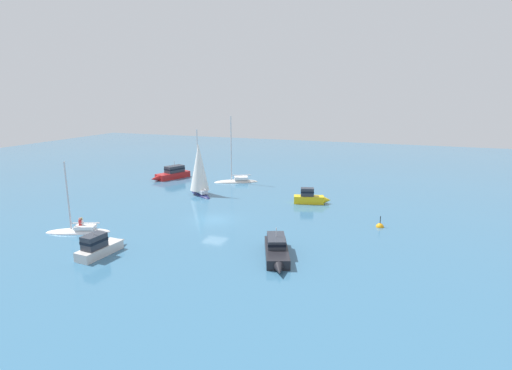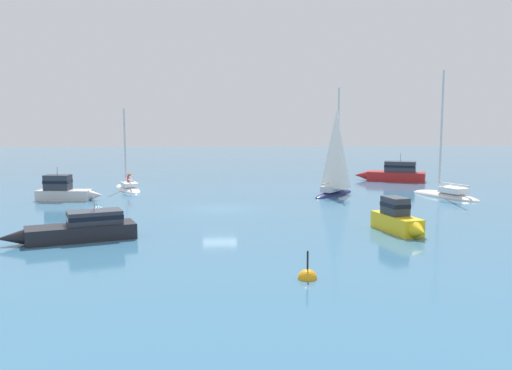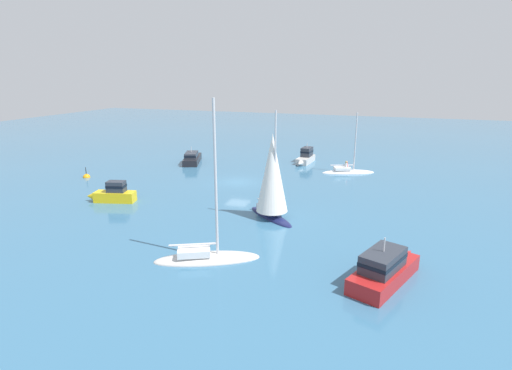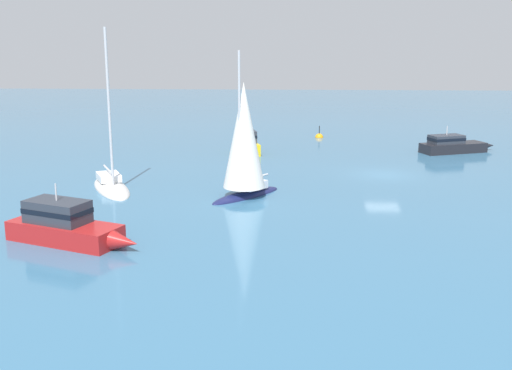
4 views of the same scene
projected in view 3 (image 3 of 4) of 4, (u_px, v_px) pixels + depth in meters
name	position (u px, v px, depth m)	size (l,w,h in m)	color
ground_plane	(238.00, 182.00, 45.72)	(160.00, 160.00, 0.00)	teal
sailboat	(348.00, 172.00, 49.92)	(4.13, 6.75, 7.86)	white
launch	(113.00, 194.00, 38.58)	(2.34, 4.89, 2.05)	yellow
motor_cruiser	(306.00, 157.00, 55.38)	(5.35, 1.92, 2.73)	silver
ketch	(272.00, 178.00, 33.52)	(4.81, 5.45, 9.55)	#191E4C
yacht	(206.00, 257.00, 26.64)	(4.91, 7.21, 11.03)	silver
cabin_cruiser	(192.00, 158.00, 55.54)	(7.29, 3.87, 2.41)	black
motor_cruiser_1	(385.00, 268.00, 23.76)	(7.29, 4.10, 2.94)	#B21E1E
channel_buoy	(87.00, 177.00, 47.80)	(0.83, 0.83, 1.63)	orange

